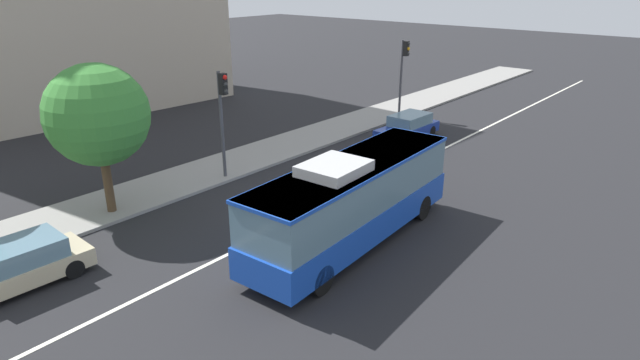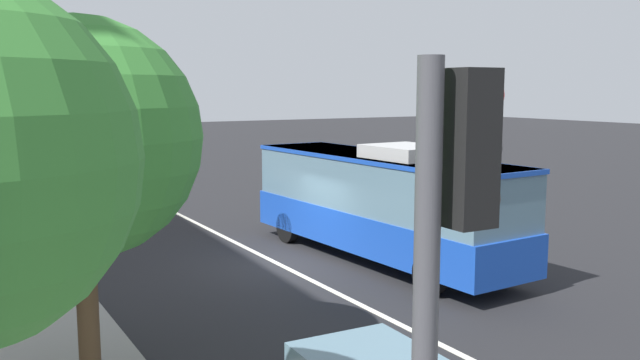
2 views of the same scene
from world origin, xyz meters
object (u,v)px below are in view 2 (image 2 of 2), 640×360
object	(u,v)px
sedan_blue	(94,192)
street_tree_kerbside_left	(80,139)
traffic_light_mid_block	(0,122)
traffic_light_near_corner	(62,149)
traffic_light_far_corner	(445,324)
transit_bus	(380,199)

from	to	relation	value
sedan_blue	street_tree_kerbside_left	world-z (taller)	street_tree_kerbside_left
sedan_blue	traffic_light_mid_block	distance (m)	5.85
sedan_blue	traffic_light_near_corner	xyz separation A→B (m)	(-11.49, 3.03, 2.84)
traffic_light_far_corner	street_tree_kerbside_left	world-z (taller)	street_tree_kerbside_left
sedan_blue	traffic_light_mid_block	world-z (taller)	traffic_light_mid_block
transit_bus	sedan_blue	distance (m)	13.92
traffic_light_mid_block	traffic_light_near_corner	bearing A→B (deg)	-93.43
transit_bus	traffic_light_far_corner	distance (m)	15.46
street_tree_kerbside_left	traffic_light_far_corner	bearing A→B (deg)	-176.10
traffic_light_near_corner	street_tree_kerbside_left	bearing A→B (deg)	-97.04
traffic_light_near_corner	traffic_light_mid_block	xyz separation A→B (m)	(15.60, 0.02, 0.00)
transit_bus	traffic_light_far_corner	bearing A→B (deg)	142.95
traffic_light_far_corner	street_tree_kerbside_left	distance (m)	8.40
transit_bus	street_tree_kerbside_left	world-z (taller)	street_tree_kerbside_left
traffic_light_mid_block	street_tree_kerbside_left	size ratio (longest dim) A/B	0.84
sedan_blue	traffic_light_mid_block	size ratio (longest dim) A/B	0.87
sedan_blue	traffic_light_far_corner	xyz separation A→B (m)	(-25.52, 3.09, 2.84)
sedan_blue	transit_bus	bearing A→B (deg)	24.57
street_tree_kerbside_left	sedan_blue	bearing A→B (deg)	-12.05
transit_bus	traffic_light_near_corner	distance (m)	8.77
sedan_blue	traffic_light_near_corner	size ratio (longest dim) A/B	0.87
traffic_light_near_corner	street_tree_kerbside_left	xyz separation A→B (m)	(-5.67, 0.63, 0.63)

